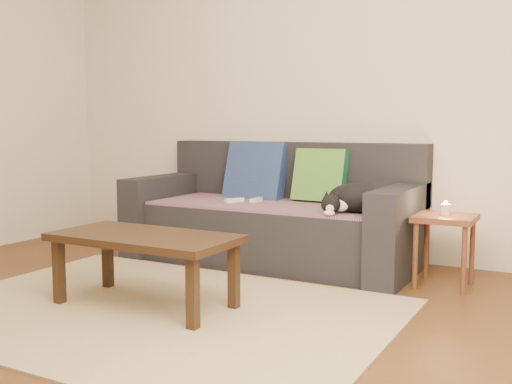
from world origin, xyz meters
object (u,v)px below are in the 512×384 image
coffee_table (145,243)px  cat (354,198)px  wii_remote_b (234,200)px  side_table (445,228)px  sofa (274,219)px  wii_remote_a (256,200)px

coffee_table → cat: bearing=54.8°
wii_remote_b → side_table: wii_remote_b is taller
wii_remote_b → coffee_table: bearing=-148.5°
sofa → side_table: size_ratio=4.69×
cat → sofa: bearing=138.7°
coffee_table → wii_remote_a: bearing=90.6°
coffee_table → wii_remote_b: bearing=96.9°
side_table → coffee_table: side_table is taller
sofa → wii_remote_b: 0.33m
wii_remote_b → side_table: 1.50m
sofa → wii_remote_b: bearing=-144.0°
coffee_table → side_table: bearing=42.4°
wii_remote_a → side_table: size_ratio=0.34×
sofa → coffee_table: bearing=-93.9°
sofa → side_table: 1.27m
cat → coffee_table: size_ratio=0.44×
wii_remote_a → coffee_table: size_ratio=0.15×
cat → coffee_table: cat is taller
side_table → sofa: bearing=173.5°
sofa → cat: (0.70, -0.25, 0.22)m
sofa → wii_remote_b: (-0.24, -0.17, 0.15)m
cat → wii_remote_b: 0.95m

